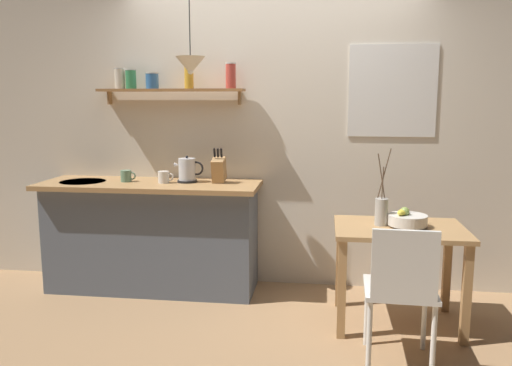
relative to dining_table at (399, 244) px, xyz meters
The scene contains 13 objects.
ground_plane 1.15m from the dining_table, behind, with size 14.00×14.00×0.00m, color #A87F56.
back_wall 1.34m from the dining_table, 134.41° to the left, with size 6.80×0.11×2.70m.
kitchen_counter 2.04m from the dining_table, 166.93° to the left, with size 1.83×0.63×0.93m.
wall_shelf 2.28m from the dining_table, 161.23° to the left, with size 1.25×0.20×0.34m.
dining_table is the anchor object (origin of this frame).
dining_chair_near 0.64m from the dining_table, 96.13° to the right, with size 0.44×0.44×0.89m.
fruit_bowl 0.19m from the dining_table, 12.35° to the left, with size 0.27×0.27×0.14m.
twig_vase 0.27m from the dining_table, 164.38° to the left, with size 0.10×0.09×0.55m.
electric_kettle 1.79m from the dining_table, 163.49° to the left, with size 0.25×0.17×0.22m.
knife_block 1.55m from the dining_table, 160.67° to the left, with size 0.10×0.18×0.29m.
coffee_mug_by_sink 2.26m from the dining_table, 168.35° to the left, with size 0.13×0.09×0.10m.
coffee_mug_spare 1.94m from the dining_table, 167.01° to the left, with size 0.13×0.09×0.10m.
pendant_lamp 2.05m from the dining_table, 168.93° to the left, with size 0.23×0.23×0.62m.
Camera 1 is at (0.44, -3.83, 1.62)m, focal length 36.59 mm.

